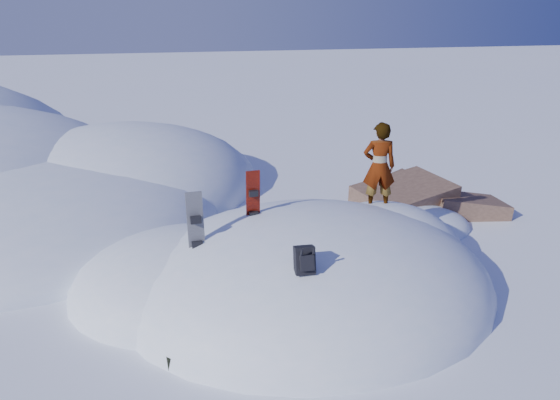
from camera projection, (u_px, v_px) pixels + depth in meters
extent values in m
plane|color=white|center=(309.00, 290.00, 10.32)|extent=(120.00, 120.00, 0.00)
ellipsoid|color=white|center=(309.00, 290.00, 10.32)|extent=(7.00, 6.00, 3.00)
ellipsoid|color=white|center=(189.00, 289.00, 10.36)|extent=(4.40, 4.00, 2.20)
ellipsoid|color=white|center=(380.00, 262.00, 11.47)|extent=(3.60, 3.20, 2.50)
ellipsoid|color=white|center=(18.00, 224.00, 13.50)|extent=(10.00, 9.00, 2.80)
ellipsoid|color=white|center=(124.00, 186.00, 16.36)|extent=(8.00, 8.00, 3.60)
ellipsoid|color=white|center=(33.00, 237.00, 12.70)|extent=(6.00, 5.00, 1.80)
cube|color=brown|center=(403.00, 209.00, 14.23)|extent=(2.82, 2.41, 1.62)
cube|color=brown|center=(465.00, 216.00, 14.30)|extent=(2.16, 1.80, 1.33)
cube|color=brown|center=(403.00, 196.00, 15.49)|extent=(2.08, 2.01, 1.10)
ellipsoid|color=white|center=(406.00, 228.00, 13.25)|extent=(3.20, 2.40, 1.00)
cube|color=#A81908|center=(253.00, 207.00, 10.16)|extent=(0.27, 0.10, 1.40)
cube|color=black|center=(253.00, 193.00, 10.01)|extent=(0.18, 0.11, 0.12)
cube|color=black|center=(254.00, 215.00, 10.15)|extent=(0.18, 0.11, 0.12)
cube|color=black|center=(196.00, 235.00, 9.36)|extent=(0.30, 0.22, 1.52)
cube|color=black|center=(196.00, 220.00, 9.20)|extent=(0.19, 0.13, 0.13)
cube|color=black|center=(197.00, 245.00, 9.35)|extent=(0.19, 0.13, 0.13)
cube|color=black|center=(304.00, 260.00, 8.28)|extent=(0.32, 0.32, 0.46)
cube|color=black|center=(307.00, 263.00, 8.16)|extent=(0.22, 0.16, 0.25)
cylinder|color=black|center=(301.00, 257.00, 8.12)|extent=(0.03, 0.17, 0.32)
cylinder|color=black|center=(313.00, 256.00, 8.16)|extent=(0.03, 0.17, 0.32)
cube|color=black|center=(187.00, 350.00, 8.32)|extent=(0.79, 0.62, 0.20)
cube|color=black|center=(206.00, 335.00, 8.57)|extent=(0.46, 0.41, 0.13)
imported|color=slate|center=(379.00, 167.00, 11.07)|extent=(0.75, 0.58, 1.83)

